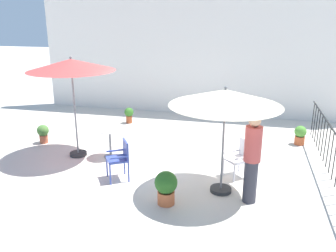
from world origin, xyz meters
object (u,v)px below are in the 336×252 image
at_px(patio_chair_0, 240,156).
at_px(cafe_table_0, 110,138).
at_px(patio_chair_1, 120,156).
at_px(potted_plant_2, 300,135).
at_px(potted_plant_0, 166,186).
at_px(patio_umbrella_0, 71,66).
at_px(potted_plant_3, 129,114).
at_px(potted_plant_1, 43,133).
at_px(patio_umbrella_1, 225,99).
at_px(standing_person, 252,158).

bearing_deg(patio_chair_0, cafe_table_0, 173.43).
height_order(patio_chair_1, potted_plant_2, patio_chair_1).
distance_m(patio_chair_1, potted_plant_2, 5.25).
bearing_deg(potted_plant_2, potted_plant_0, -125.08).
distance_m(patio_umbrella_0, potted_plant_3, 3.69).
height_order(cafe_table_0, patio_chair_0, patio_chair_0).
distance_m(patio_umbrella_0, patio_chair_1, 2.60).
height_order(patio_chair_1, potted_plant_1, patio_chair_1).
bearing_deg(potted_plant_1, patio_umbrella_0, -24.18).
bearing_deg(cafe_table_0, potted_plant_2, 23.80).
bearing_deg(patio_umbrella_0, patio_umbrella_1, -16.31).
height_order(potted_plant_0, potted_plant_3, potted_plant_0).
xyz_separation_m(patio_umbrella_0, patio_chair_1, (1.59, -1.03, -1.78)).
bearing_deg(standing_person, patio_umbrella_0, 162.34).
xyz_separation_m(patio_umbrella_0, cafe_table_0, (0.87, 0.10, -1.80)).
bearing_deg(potted_plant_1, potted_plant_2, 12.65).
height_order(potted_plant_2, standing_person, standing_person).
bearing_deg(cafe_table_0, patio_chair_1, -57.60).
distance_m(cafe_table_0, standing_person, 3.84).
bearing_deg(standing_person, cafe_table_0, 156.99).
relative_size(patio_chair_0, patio_chair_1, 0.96).
bearing_deg(potted_plant_3, patio_chair_0, -41.17).
relative_size(patio_chair_1, standing_person, 0.50).
relative_size(potted_plant_1, potted_plant_3, 1.01).
relative_size(patio_chair_0, potted_plant_0, 1.28).
distance_m(potted_plant_0, potted_plant_2, 5.00).
bearing_deg(cafe_table_0, potted_plant_1, 166.77).
height_order(patio_umbrella_0, cafe_table_0, patio_umbrella_0).
relative_size(patio_chair_1, potted_plant_3, 1.67).
xyz_separation_m(cafe_table_0, potted_plant_2, (4.83, 2.13, -0.22)).
relative_size(patio_umbrella_0, patio_chair_1, 2.87).
height_order(potted_plant_3, standing_person, standing_person).
distance_m(patio_umbrella_0, potted_plant_0, 3.90).
height_order(patio_umbrella_0, potted_plant_2, patio_umbrella_0).
bearing_deg(patio_chair_0, potted_plant_0, -129.83).
bearing_deg(potted_plant_2, patio_umbrella_0, -158.66).
bearing_deg(patio_chair_0, patio_chair_1, -163.56).
relative_size(patio_umbrella_1, patio_chair_0, 2.58).
bearing_deg(potted_plant_1, standing_person, -19.30).
distance_m(patio_chair_1, standing_person, 2.84).
height_order(patio_chair_1, standing_person, standing_person).
bearing_deg(potted_plant_3, patio_chair_1, -72.62).
xyz_separation_m(cafe_table_0, potted_plant_3, (-0.57, 2.99, -0.21)).
bearing_deg(standing_person, potted_plant_2, 70.03).
relative_size(potted_plant_3, standing_person, 0.30).
distance_m(potted_plant_2, standing_person, 3.90).
bearing_deg(patio_chair_0, potted_plant_2, 58.23).
relative_size(patio_chair_1, potted_plant_0, 1.32).
height_order(patio_umbrella_0, potted_plant_3, patio_umbrella_0).
bearing_deg(patio_umbrella_0, cafe_table_0, 6.34).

